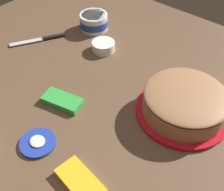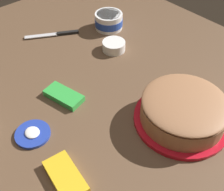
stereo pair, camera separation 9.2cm
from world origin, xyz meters
TOP-DOWN VIEW (x-y plane):
  - ground_plane at (0.00, 0.00)m, footprint 1.54×1.54m
  - frosted_cake at (-0.32, -0.17)m, footprint 0.30×0.30m
  - frosting_tub at (0.26, -0.37)m, footprint 0.13×0.13m
  - frosting_tub_lid at (-0.05, 0.21)m, footprint 0.11×0.11m
  - spreading_knife at (0.36, -0.15)m, footprint 0.13×0.21m
  - sprinkle_bowl_green at (0.11, -0.27)m, footprint 0.09×0.09m
  - candy_box_lower at (-0.24, 0.22)m, footprint 0.15×0.09m
  - candy_box_upper at (0.02, 0.05)m, footprint 0.15×0.09m

SIDE VIEW (x-z plane):
  - ground_plane at x=0.00m, z-range 0.00..0.00m
  - spreading_knife at x=0.36m, z-range 0.00..0.01m
  - frosting_tub_lid at x=-0.05m, z-range 0.00..0.01m
  - candy_box_lower at x=-0.24m, z-range 0.00..0.02m
  - candy_box_upper at x=0.02m, z-range 0.00..0.02m
  - sprinkle_bowl_green at x=0.11m, z-range 0.00..0.04m
  - frosting_tub at x=0.26m, z-range 0.00..0.07m
  - frosted_cake at x=-0.32m, z-range 0.00..0.09m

